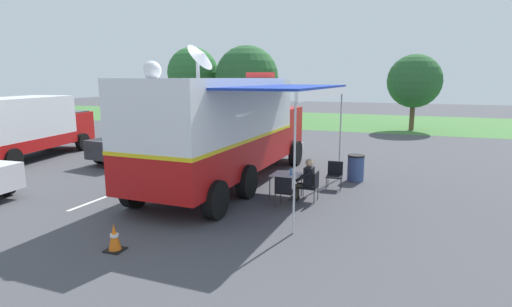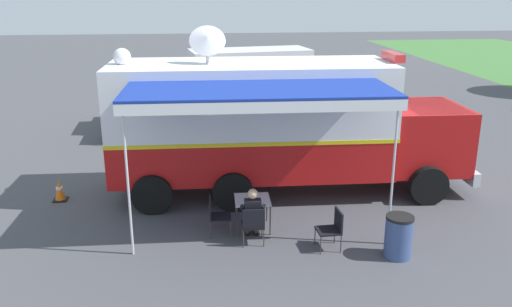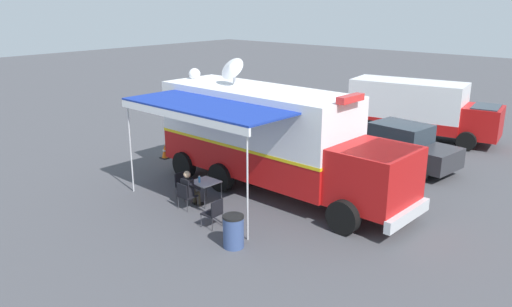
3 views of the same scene
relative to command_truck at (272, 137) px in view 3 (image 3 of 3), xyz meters
The scene contains 14 objects.
ground_plane 2.08m from the command_truck, 93.86° to the right, with size 100.00×100.00×0.00m, color #47474C.
lot_stripe 3.83m from the command_truck, 147.51° to the right, with size 0.12×4.80×0.01m, color silver.
command_truck is the anchor object (origin of this frame).
folding_table 2.77m from the command_truck, 22.47° to the right, with size 0.82×0.82×0.73m.
water_bottle 2.87m from the command_truck, 22.60° to the right, with size 0.07×0.07×0.22m.
folding_chair_at_table 3.54m from the command_truck, 18.12° to the right, with size 0.49×0.49×0.87m.
folding_chair_beside_table 3.38m from the command_truck, 35.76° to the right, with size 0.49×0.49×0.87m.
folding_chair_spare_by_truck 3.77m from the command_truck, 10.82° to the left, with size 0.51×0.51×0.87m.
seated_responder 3.32m from the command_truck, 19.14° to the right, with size 0.67×0.56×1.25m.
trash_bin 4.62m from the command_truck, 25.91° to the left, with size 0.57×0.57×0.91m.
traffic_cone 6.01m from the command_truck, 89.46° to the right, with size 0.36×0.36×0.58m.
support_truck 10.07m from the command_truck, behind, with size 3.17×7.04×2.70m.
car_behind_truck 8.49m from the command_truck, 146.73° to the right, with size 4.29×2.20×1.76m.
car_far_corner 5.86m from the command_truck, 157.18° to the left, with size 2.38×4.38×1.76m.
Camera 3 is at (12.82, 11.20, 6.37)m, focal length 35.46 mm.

